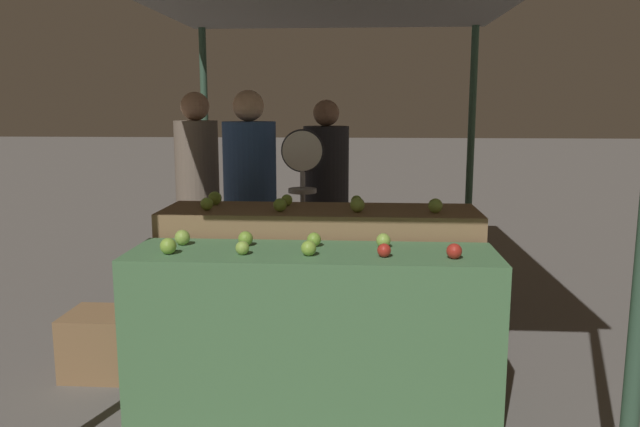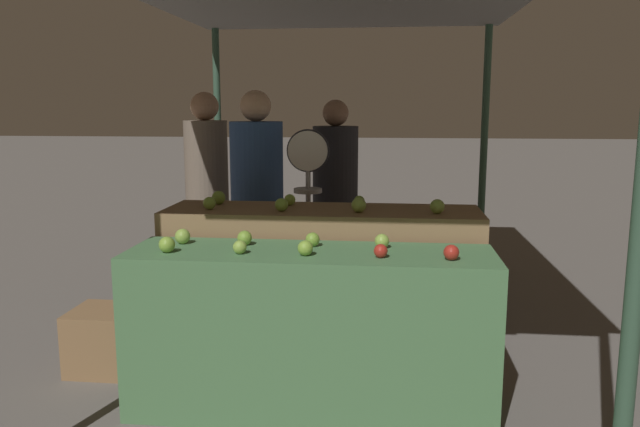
% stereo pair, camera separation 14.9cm
% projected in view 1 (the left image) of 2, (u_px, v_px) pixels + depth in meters
% --- Properties ---
extents(ground_plane, '(60.00, 60.00, 0.00)m').
position_uv_depth(ground_plane, '(313.00, 409.00, 3.42)').
color(ground_plane, '#66605B').
extents(market_canopy, '(2.83, 4.05, 2.43)m').
position_uv_depth(market_canopy, '(324.00, 3.00, 4.06)').
color(market_canopy, '#33513D').
rests_on(market_canopy, ground_plane).
extents(display_counter_front, '(1.93, 0.55, 0.89)m').
position_uv_depth(display_counter_front, '(313.00, 332.00, 3.34)').
color(display_counter_front, '#4C7A4C').
rests_on(display_counter_front, ground_plane).
extents(display_counter_back, '(1.93, 0.55, 1.01)m').
position_uv_depth(display_counter_back, '(320.00, 288.00, 3.92)').
color(display_counter_back, olive).
rests_on(display_counter_back, ground_plane).
extents(apple_front_0, '(0.08, 0.08, 0.08)m').
position_uv_depth(apple_front_0, '(168.00, 246.00, 3.20)').
color(apple_front_0, '#84AD3D').
rests_on(apple_front_0, display_counter_front).
extents(apple_front_1, '(0.07, 0.07, 0.07)m').
position_uv_depth(apple_front_1, '(242.00, 248.00, 3.19)').
color(apple_front_1, '#8EB247').
rests_on(apple_front_1, display_counter_front).
extents(apple_front_2, '(0.08, 0.08, 0.08)m').
position_uv_depth(apple_front_2, '(309.00, 248.00, 3.16)').
color(apple_front_2, '#84AD3D').
rests_on(apple_front_2, display_counter_front).
extents(apple_front_3, '(0.07, 0.07, 0.07)m').
position_uv_depth(apple_front_3, '(384.00, 250.00, 3.14)').
color(apple_front_3, '#AD281E').
rests_on(apple_front_3, display_counter_front).
extents(apple_front_4, '(0.08, 0.08, 0.08)m').
position_uv_depth(apple_front_4, '(454.00, 251.00, 3.10)').
color(apple_front_4, '#AD281E').
rests_on(apple_front_4, display_counter_front).
extents(apple_front_5, '(0.08, 0.08, 0.08)m').
position_uv_depth(apple_front_5, '(182.00, 237.00, 3.41)').
color(apple_front_5, '#8EB247').
rests_on(apple_front_5, display_counter_front).
extents(apple_front_6, '(0.08, 0.08, 0.08)m').
position_uv_depth(apple_front_6, '(246.00, 239.00, 3.39)').
color(apple_front_6, '#7AA338').
rests_on(apple_front_6, display_counter_front).
extents(apple_front_7, '(0.08, 0.08, 0.08)m').
position_uv_depth(apple_front_7, '(313.00, 240.00, 3.37)').
color(apple_front_7, '#7AA338').
rests_on(apple_front_7, display_counter_front).
extents(apple_front_8, '(0.08, 0.08, 0.08)m').
position_uv_depth(apple_front_8, '(383.00, 240.00, 3.35)').
color(apple_front_8, '#8EB247').
rests_on(apple_front_8, display_counter_front).
extents(apple_back_0, '(0.08, 0.08, 0.08)m').
position_uv_depth(apple_back_0, '(207.00, 204.00, 3.78)').
color(apple_back_0, '#84AD3D').
rests_on(apple_back_0, display_counter_back).
extents(apple_back_1, '(0.08, 0.08, 0.08)m').
position_uv_depth(apple_back_1, '(280.00, 205.00, 3.73)').
color(apple_back_1, '#7AA338').
rests_on(apple_back_1, display_counter_back).
extents(apple_back_2, '(0.09, 0.09, 0.09)m').
position_uv_depth(apple_back_2, '(357.00, 205.00, 3.71)').
color(apple_back_2, '#8EB247').
rests_on(apple_back_2, display_counter_back).
extents(apple_back_3, '(0.09, 0.09, 0.09)m').
position_uv_depth(apple_back_3, '(435.00, 206.00, 3.68)').
color(apple_back_3, '#8EB247').
rests_on(apple_back_3, display_counter_back).
extents(apple_back_4, '(0.09, 0.09, 0.09)m').
position_uv_depth(apple_back_4, '(215.00, 198.00, 3.98)').
color(apple_back_4, '#7AA338').
rests_on(apple_back_4, display_counter_back).
extents(apple_back_5, '(0.07, 0.07, 0.07)m').
position_uv_depth(apple_back_5, '(287.00, 200.00, 3.95)').
color(apple_back_5, '#84AD3D').
rests_on(apple_back_5, display_counter_back).
extents(apple_back_6, '(0.07, 0.07, 0.07)m').
position_uv_depth(apple_back_6, '(356.00, 201.00, 3.92)').
color(apple_back_6, '#7AA338').
rests_on(apple_back_6, display_counter_back).
extents(produce_scale, '(0.30, 0.20, 1.48)m').
position_uv_depth(produce_scale, '(303.00, 186.00, 4.41)').
color(produce_scale, '#99999E').
rests_on(produce_scale, ground_plane).
extents(person_vendor_at_scale, '(0.45, 0.45, 1.76)m').
position_uv_depth(person_vendor_at_scale, '(250.00, 191.00, 4.70)').
color(person_vendor_at_scale, '#2D2D38').
rests_on(person_vendor_at_scale, ground_plane).
extents(person_customer_left, '(0.45, 0.45, 1.75)m').
position_uv_depth(person_customer_left, '(198.00, 183.00, 5.12)').
color(person_customer_left, '#2D2D38').
rests_on(person_customer_left, ground_plane).
extents(person_customer_right, '(0.40, 0.40, 1.69)m').
position_uv_depth(person_customer_right, '(326.00, 185.00, 5.37)').
color(person_customer_right, '#2D2D38').
rests_on(person_customer_right, ground_plane).
extents(wooden_crate_side, '(0.39, 0.39, 0.39)m').
position_uv_depth(wooden_crate_side, '(100.00, 343.00, 3.84)').
color(wooden_crate_side, olive).
rests_on(wooden_crate_side, ground_plane).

